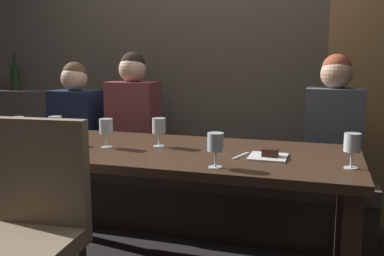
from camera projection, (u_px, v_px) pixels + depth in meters
back_wall_tiled at (212, 25)px, 3.44m from camera, size 6.00×0.12×3.00m
back_counter at (40, 143)px, 3.89m from camera, size 1.10×0.28×0.95m
dining_table at (156, 163)px, 2.43m from camera, size 2.20×0.84×0.74m
banquette_bench at (193, 197)px, 3.16m from camera, size 2.50×0.44×0.45m
chair_near_side at (30, 219)px, 1.86m from camera, size 0.47×0.47×0.98m
diner_redhead at (76, 114)px, 3.35m from camera, size 0.36×0.24×0.76m
diner_bearded at (133, 111)px, 3.22m from camera, size 0.36×0.24×0.83m
diner_far_end at (334, 121)px, 2.80m from camera, size 0.36×0.24×0.82m
wine_bottle_dark_red at (15, 77)px, 3.83m from camera, size 0.08×0.08×0.33m
wine_glass_far_left at (106, 127)px, 2.42m from camera, size 0.08×0.08×0.16m
wine_glass_end_right at (352, 144)px, 1.97m from camera, size 0.08×0.08×0.16m
wine_glass_center_front at (160, 126)px, 2.44m from camera, size 0.08×0.08×0.16m
wine_glass_far_right at (216, 143)px, 1.98m from camera, size 0.08×0.08×0.16m
wine_glass_near_left at (18, 125)px, 2.50m from camera, size 0.08×0.08×0.16m
wine_glass_near_right at (55, 125)px, 2.52m from camera, size 0.08×0.08×0.16m
espresso_cup at (72, 128)px, 2.93m from camera, size 0.12×0.12×0.06m
dessert_plate at (269, 155)px, 2.19m from camera, size 0.19×0.19×0.05m
fork_on_table at (241, 156)px, 2.22m from camera, size 0.06×0.17×0.01m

